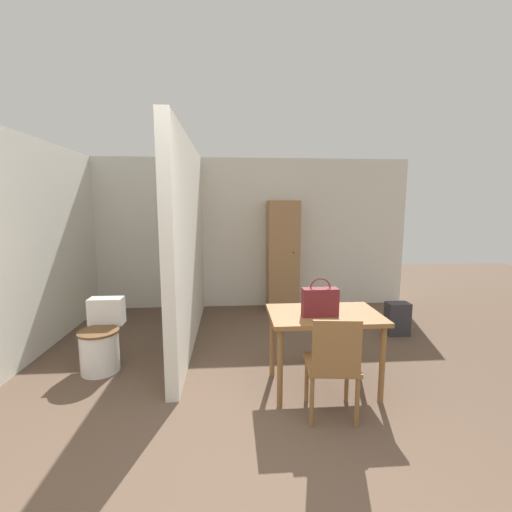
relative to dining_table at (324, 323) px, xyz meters
The scene contains 9 objects.
wall_back 2.98m from the dining_table, 103.97° to the left, with size 5.74×0.12×2.50m.
wall_left 3.27m from the dining_table, 167.30° to the left, with size 0.12×5.14×2.50m.
partition_wall 2.00m from the dining_table, 136.42° to the left, with size 0.12×2.91×2.50m.
dining_table is the anchor object (origin of this frame).
wooden_chair 0.49m from the dining_table, 96.22° to the right, with size 0.45×0.45×0.87m.
toilet 2.32m from the dining_table, 165.84° to the left, with size 0.41×0.56×0.72m.
handbag 0.25m from the dining_table, 129.07° to the right, with size 0.32×0.12×0.35m.
wooden_cabinet 2.54m from the dining_table, 90.12° to the left, with size 0.49×0.48×1.80m.
space_heater 1.92m from the dining_table, 43.09° to the left, with size 0.30×0.20×0.44m.
Camera 1 is at (-0.15, -1.62, 1.72)m, focal length 24.00 mm.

